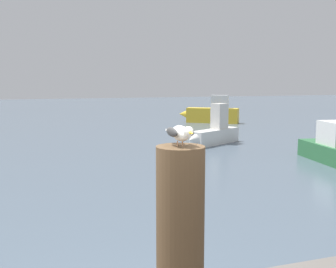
{
  "coord_description": "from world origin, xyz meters",
  "views": [
    {
      "loc": [
        -0.28,
        -2.83,
        2.68
      ],
      "look_at": [
        0.67,
        -0.09,
        2.3
      ],
      "focal_mm": 44.24,
      "sensor_mm": 36.0,
      "label": 1
    }
  ],
  "objects_px": {
    "seagull": "(181,133)",
    "boat_yellow": "(210,114)",
    "boat_white": "(214,132)",
    "mooring_post": "(180,229)"
  },
  "relations": [
    {
      "from": "mooring_post",
      "to": "seagull",
      "type": "distance_m",
      "value": 0.65
    },
    {
      "from": "mooring_post",
      "to": "boat_white",
      "type": "distance_m",
      "value": 14.74
    },
    {
      "from": "seagull",
      "to": "boat_white",
      "type": "distance_m",
      "value": 14.81
    },
    {
      "from": "seagull",
      "to": "mooring_post",
      "type": "bearing_deg",
      "value": 90.56
    },
    {
      "from": "boat_yellow",
      "to": "mooring_post",
      "type": "bearing_deg",
      "value": -115.37
    },
    {
      "from": "seagull",
      "to": "boat_yellow",
      "type": "relative_size",
      "value": 0.11
    },
    {
      "from": "mooring_post",
      "to": "boat_yellow",
      "type": "height_order",
      "value": "mooring_post"
    },
    {
      "from": "boat_white",
      "to": "boat_yellow",
      "type": "distance_m",
      "value": 9.02
    },
    {
      "from": "mooring_post",
      "to": "boat_white",
      "type": "bearing_deg",
      "value": 63.67
    },
    {
      "from": "boat_white",
      "to": "boat_yellow",
      "type": "height_order",
      "value": "boat_yellow"
    }
  ]
}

